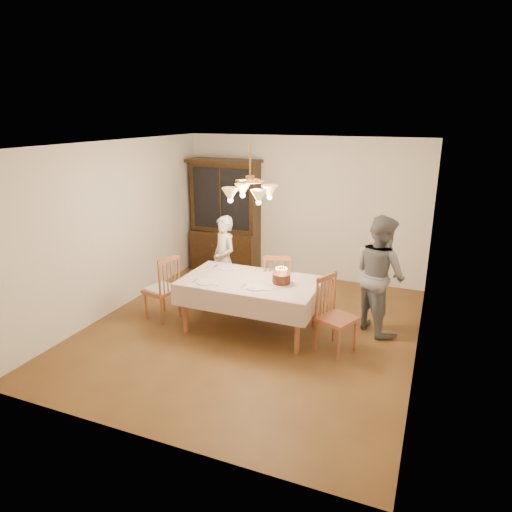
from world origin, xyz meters
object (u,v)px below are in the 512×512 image
at_px(chair_far_side, 278,288).
at_px(elderly_woman, 224,260).
at_px(china_hutch, 225,218).
at_px(birthday_cake, 281,279).
at_px(dining_table, 251,285).

height_order(chair_far_side, elderly_woman, elderly_woman).
xyz_separation_m(china_hutch, birthday_cake, (1.92, -2.24, -0.21)).
distance_m(china_hutch, chair_far_side, 2.40).
distance_m(dining_table, china_hutch, 2.72).
height_order(dining_table, birthday_cake, birthday_cake).
xyz_separation_m(dining_table, birthday_cake, (0.44, 0.02, 0.15)).
relative_size(china_hutch, elderly_woman, 1.51).
xyz_separation_m(dining_table, chair_far_side, (0.19, 0.63, -0.24)).
distance_m(chair_far_side, birthday_cake, 0.77).
bearing_deg(china_hutch, birthday_cake, -49.38).
bearing_deg(elderly_woman, birthday_cake, 2.07).
relative_size(chair_far_side, elderly_woman, 0.70).
bearing_deg(dining_table, elderly_woman, 134.70).
height_order(china_hutch, chair_far_side, china_hutch).
distance_m(chair_far_side, elderly_woman, 1.05).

